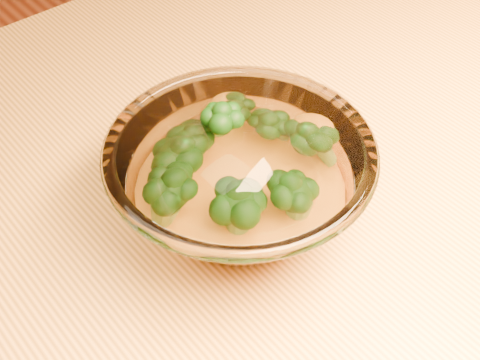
% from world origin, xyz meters
% --- Properties ---
extents(glass_bowl, '(0.20, 0.20, 0.09)m').
position_xyz_m(glass_bowl, '(0.10, 0.01, 0.80)').
color(glass_bowl, white).
rests_on(glass_bowl, table).
extents(cheese_sauce, '(0.12, 0.12, 0.03)m').
position_xyz_m(cheese_sauce, '(0.10, 0.01, 0.78)').
color(cheese_sauce, orange).
rests_on(cheese_sauce, glass_bowl).
extents(broccoli_heap, '(0.15, 0.13, 0.07)m').
position_xyz_m(broccoli_heap, '(0.10, 0.03, 0.81)').
color(broccoli_heap, black).
rests_on(broccoli_heap, cheese_sauce).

